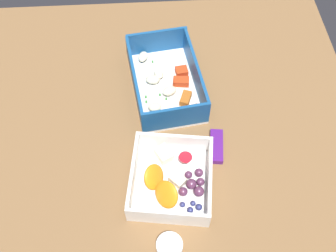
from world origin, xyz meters
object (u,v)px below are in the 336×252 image
(fruit_bowl, at_px, (172,180))
(pasta_container, at_px, (166,82))
(paper_cup_liner, at_px, (167,246))
(candy_bar, at_px, (216,146))

(fruit_bowl, bearing_deg, pasta_container, 179.23)
(fruit_bowl, relative_size, paper_cup_liner, 3.94)
(pasta_container, relative_size, fruit_bowl, 1.33)
(candy_bar, bearing_deg, pasta_container, -150.10)
(fruit_bowl, xyz_separation_m, candy_bar, (-0.07, 0.09, -0.01))
(pasta_container, bearing_deg, fruit_bowl, -8.65)
(fruit_bowl, bearing_deg, paper_cup_liner, -7.44)
(pasta_container, height_order, fruit_bowl, pasta_container)
(candy_bar, xyz_separation_m, paper_cup_liner, (0.18, -0.10, 0.00))
(pasta_container, distance_m, candy_bar, 0.18)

